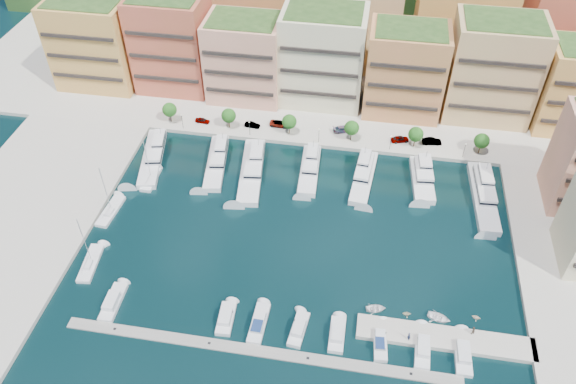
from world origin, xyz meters
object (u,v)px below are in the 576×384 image
at_px(sailboat_2, 151,180).
at_px(sailboat_0, 91,264).
at_px(tree_3, 352,128).
at_px(sailboat_1, 111,212).
at_px(tree_0, 170,110).
at_px(tender_0, 376,309).
at_px(lamppost_2, 319,133).
at_px(cruiser_0, 113,302).
at_px(yacht_3, 310,167).
at_px(cruiser_7, 380,341).
at_px(tender_3, 476,317).
at_px(yacht_1, 217,160).
at_px(tree_1, 229,116).
at_px(yacht_6, 483,193).
at_px(car_2, 280,124).
at_px(car_3, 343,129).
at_px(person_0, 409,336).
at_px(tree_2, 289,122).
at_px(lamppost_0, 182,119).
at_px(cruiser_3, 226,319).
at_px(cruiser_5, 299,329).
at_px(car_5, 432,141).
at_px(yacht_0, 153,154).
at_px(lamppost_1, 249,126).
at_px(cruiser_9, 463,353).
at_px(car_1, 252,125).
at_px(person_1, 473,330).
at_px(lamppost_4, 465,148).
at_px(cruiser_6, 337,335).
at_px(car_4, 400,139).
at_px(tree_5, 482,141).
at_px(yacht_2, 252,167).
at_px(tree_4, 416,134).
at_px(tender_1, 407,314).
at_px(cruiser_4, 259,324).
at_px(yacht_4, 364,175).
at_px(tender_2, 439,318).
at_px(cruiser_8, 423,347).
at_px(yacht_5, 422,176).

xyz_separation_m(sailboat_2, sailboat_0, (-3.26, -26.77, -0.01)).
height_order(tree_3, sailboat_1, sailboat_1).
relative_size(tree_0, tender_0, 1.45).
xyz_separation_m(lamppost_2, cruiser_0, (-32.53, -55.80, -3.28)).
xyz_separation_m(yacht_3, cruiser_7, (19.16, -45.42, -0.64)).
relative_size(sailboat_1, tender_3, 7.89).
relative_size(yacht_1, sailboat_0, 1.56).
xyz_separation_m(cruiser_7, tender_0, (-1.10, 7.10, -0.17)).
distance_m(tree_1, yacht_1, 14.27).
bearing_deg(sailboat_1, yacht_6, 13.20).
height_order(car_2, car_3, car_3).
relative_size(sailboat_1, person_0, 6.88).
relative_size(tree_2, tender_0, 1.45).
xyz_separation_m(tree_3, lamppost_0, (-44.00, -2.30, -0.92)).
xyz_separation_m(cruiser_3, cruiser_5, (13.76, -0.00, -0.00)).
bearing_deg(sailboat_2, car_5, 20.36).
xyz_separation_m(cruiser_3, tender_3, (46.22, 8.29, -0.11)).
distance_m(yacht_0, person_0, 76.27).
bearing_deg(sailboat_0, lamppost_1, 64.08).
distance_m(cruiser_9, car_1, 78.25).
height_order(cruiser_0, sailboat_0, sailboat_0).
bearing_deg(tree_2, person_1, -51.63).
bearing_deg(tender_3, car_2, 55.31).
relative_size(lamppost_2, lamppost_4, 1.00).
bearing_deg(car_3, car_1, 74.39).
bearing_deg(cruiser_6, cruiser_9, -0.05).
relative_size(lamppost_1, car_4, 0.92).
height_order(tender_3, tender_0, tender_3).
height_order(tree_5, yacht_1, tree_5).
bearing_deg(car_1, yacht_2, -162.25).
bearing_deg(car_1, cruiser_5, -154.62).
bearing_deg(cruiser_0, cruiser_7, -0.01).
relative_size(cruiser_7, sailboat_0, 0.63).
bearing_deg(lamppost_0, cruiser_7, -45.73).
distance_m(tree_4, car_1, 42.25).
relative_size(tender_1, car_1, 0.41).
bearing_deg(cruiser_4, yacht_4, 69.96).
bearing_deg(cruiser_7, yacht_0, 143.18).
height_order(tree_4, lamppost_0, tree_4).
distance_m(tree_0, tender_2, 86.01).
xyz_separation_m(yacht_0, tender_0, (57.19, -36.54, -0.81)).
bearing_deg(cruiser_0, yacht_0, 99.57).
bearing_deg(sailboat_0, cruiser_8, -7.24).
bearing_deg(lamppost_2, sailboat_0, -130.91).
height_order(tree_2, cruiser_8, tree_2).
bearing_deg(lamppost_0, yacht_4, -12.80).
distance_m(yacht_5, tender_3, 39.33).
distance_m(yacht_4, car_5, 22.04).
bearing_deg(car_5, car_3, 77.70).
bearing_deg(tender_1, car_4, -2.17).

